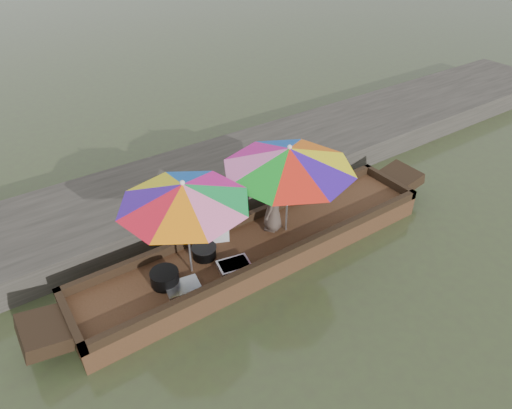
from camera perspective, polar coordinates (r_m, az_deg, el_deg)
water at (r=7.49m, az=0.44°, el=-6.66°), size 80.00×80.00×0.00m
dock at (r=8.88m, az=-7.69°, el=2.41°), size 22.00×2.20×0.50m
boat_hull at (r=7.38m, az=0.44°, el=-5.64°), size 6.02×1.20×0.35m
cooking_pot at (r=6.61m, az=-11.33°, el=-8.97°), size 0.40×0.40×0.21m
tray_crayfish at (r=6.77m, az=-2.76°, el=-7.66°), size 0.52×0.41×0.09m
tray_scallop at (r=6.54m, az=-9.11°, el=-10.18°), size 0.52×0.40×0.06m
charcoal_grill at (r=6.97m, az=-6.48°, el=-5.93°), size 0.36×0.36×0.17m
supply_bag at (r=7.26m, az=-4.58°, el=-3.42°), size 0.35×0.32×0.26m
vendor at (r=7.25m, az=2.15°, el=0.09°), size 0.56×0.54×0.96m
umbrella_bow at (r=6.32m, az=-8.58°, el=-3.04°), size 2.07×2.07×1.55m
umbrella_stern at (r=7.06m, az=3.97°, el=1.82°), size 2.22×2.22×1.55m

